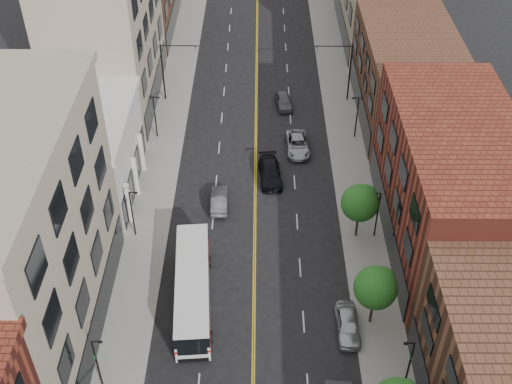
{
  "coord_description": "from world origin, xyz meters",
  "views": [
    {
      "loc": [
        0.38,
        -19.17,
        40.69
      ],
      "look_at": [
        0.11,
        24.3,
        5.0
      ],
      "focal_mm": 45.0,
      "sensor_mm": 36.0,
      "label": 1
    }
  ],
  "objects_px": {
    "city_bus": "(193,287)",
    "car_lane_c": "(284,101)",
    "car_lane_a": "(270,173)",
    "car_lane_behind": "(219,200)",
    "car_lane_b": "(298,144)",
    "car_parked_far": "(348,325)"
  },
  "relations": [
    {
      "from": "car_parked_far",
      "to": "car_lane_c",
      "type": "relative_size",
      "value": 1.03
    },
    {
      "from": "car_lane_behind",
      "to": "car_lane_a",
      "type": "xyz_separation_m",
      "value": [
        4.97,
        4.29,
        0.06
      ]
    },
    {
      "from": "city_bus",
      "to": "car_lane_a",
      "type": "distance_m",
      "value": 17.81
    },
    {
      "from": "city_bus",
      "to": "car_lane_c",
      "type": "relative_size",
      "value": 2.82
    },
    {
      "from": "car_parked_far",
      "to": "car_lane_c",
      "type": "bearing_deg",
      "value": 96.55
    },
    {
      "from": "car_lane_behind",
      "to": "car_lane_a",
      "type": "distance_m",
      "value": 6.57
    },
    {
      "from": "car_lane_a",
      "to": "car_lane_behind",
      "type": "bearing_deg",
      "value": -144.65
    },
    {
      "from": "car_parked_far",
      "to": "car_lane_c",
      "type": "distance_m",
      "value": 33.79
    },
    {
      "from": "car_parked_far",
      "to": "car_lane_c",
      "type": "height_order",
      "value": "car_parked_far"
    },
    {
      "from": "car_parked_far",
      "to": "car_lane_a",
      "type": "xyz_separation_m",
      "value": [
        -5.9,
        19.47,
        0.02
      ]
    },
    {
      "from": "car_lane_a",
      "to": "car_lane_c",
      "type": "relative_size",
      "value": 1.23
    },
    {
      "from": "city_bus",
      "to": "car_lane_behind",
      "type": "xyz_separation_m",
      "value": [
        1.49,
        12.27,
        -1.1
      ]
    },
    {
      "from": "city_bus",
      "to": "car_lane_a",
      "type": "height_order",
      "value": "city_bus"
    },
    {
      "from": "car_parked_far",
      "to": "car_lane_behind",
      "type": "distance_m",
      "value": 18.67
    },
    {
      "from": "city_bus",
      "to": "car_parked_far",
      "type": "xyz_separation_m",
      "value": [
        12.36,
        -2.9,
        -1.06
      ]
    },
    {
      "from": "car_lane_a",
      "to": "car_lane_b",
      "type": "distance_m",
      "value": 5.91
    },
    {
      "from": "city_bus",
      "to": "car_lane_c",
      "type": "xyz_separation_m",
      "value": [
        8.23,
        30.63,
        -1.08
      ]
    },
    {
      "from": "car_lane_behind",
      "to": "car_lane_a",
      "type": "height_order",
      "value": "car_lane_a"
    },
    {
      "from": "car_lane_behind",
      "to": "car_lane_b",
      "type": "distance_m",
      "value": 12.32
    },
    {
      "from": "car_parked_far",
      "to": "car_lane_behind",
      "type": "relative_size",
      "value": 1.02
    },
    {
      "from": "city_bus",
      "to": "car_lane_behind",
      "type": "height_order",
      "value": "city_bus"
    },
    {
      "from": "car_lane_a",
      "to": "car_lane_c",
      "type": "bearing_deg",
      "value": 77.37
    }
  ]
}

